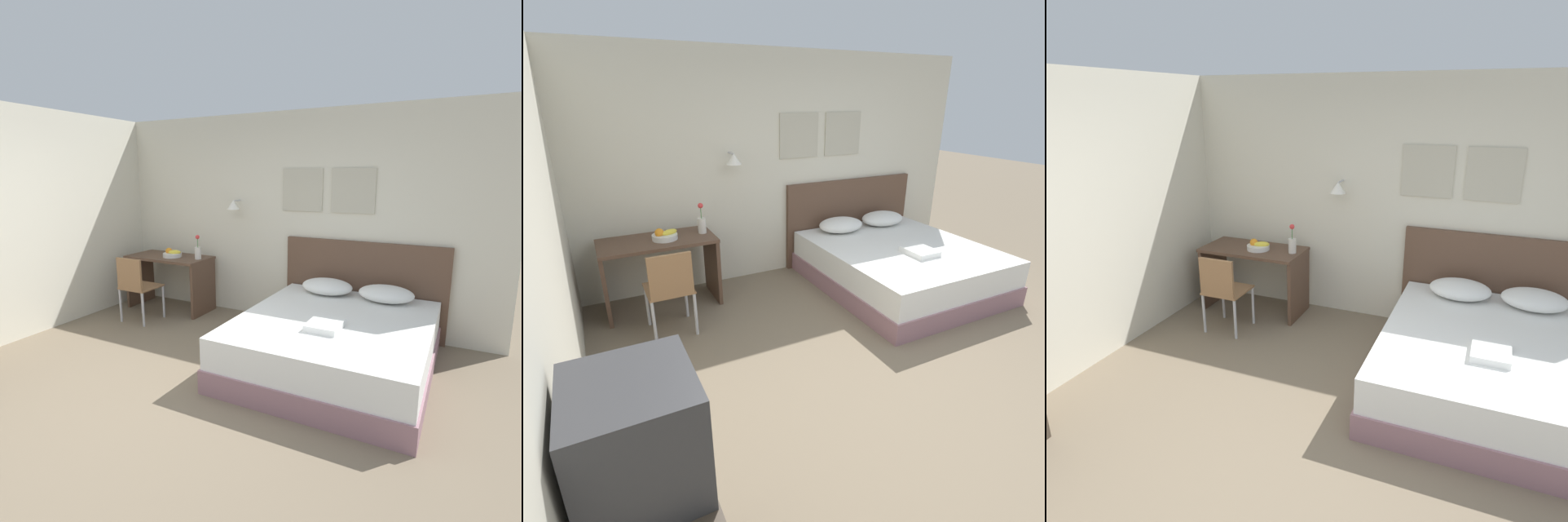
{
  "view_description": "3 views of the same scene",
  "coord_description": "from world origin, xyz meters",
  "views": [
    {
      "loc": [
        2.21,
        -2.18,
        1.87
      ],
      "look_at": [
        0.25,
        1.65,
        0.97
      ],
      "focal_mm": 28.0,
      "sensor_mm": 36.0,
      "label": 1
    },
    {
      "loc": [
        -2.09,
        -1.93,
        2.13
      ],
      "look_at": [
        -0.51,
        1.25,
        0.7
      ],
      "focal_mm": 28.0,
      "sensor_mm": 36.0,
      "label": 2
    },
    {
      "loc": [
        1.03,
        -2.27,
        2.38
      ],
      "look_at": [
        -0.52,
        1.48,
        0.97
      ],
      "focal_mm": 32.0,
      "sensor_mm": 36.0,
      "label": 3
    }
  ],
  "objects": [
    {
      "name": "flower_vase",
      "position": [
        -1.01,
        2.23,
        0.87
      ],
      "size": [
        0.09,
        0.09,
        0.33
      ],
      "color": "silver",
      "rests_on": "desk"
    },
    {
      "name": "headboard",
      "position": [
        1.14,
        2.55,
        0.56
      ],
      "size": [
        1.92,
        0.06,
        1.11
      ],
      "color": "brown",
      "rests_on": "ground_plane"
    },
    {
      "name": "pillow_right",
      "position": [
        1.48,
        2.26,
        0.6
      ],
      "size": [
        0.59,
        0.44,
        0.18
      ],
      "color": "white",
      "rests_on": "bed"
    },
    {
      "name": "bed",
      "position": [
        1.14,
        1.49,
        0.26
      ],
      "size": [
        1.8,
        2.07,
        0.52
      ],
      "color": "gray",
      "rests_on": "ground_plane"
    },
    {
      "name": "fruit_bowl",
      "position": [
        -1.42,
        2.19,
        0.81
      ],
      "size": [
        0.27,
        0.26,
        0.13
      ],
      "color": "silver",
      "rests_on": "desk"
    },
    {
      "name": "pillow_left",
      "position": [
        0.81,
        2.26,
        0.6
      ],
      "size": [
        0.59,
        0.44,
        0.18
      ],
      "color": "white",
      "rests_on": "bed"
    },
    {
      "name": "ground_plane",
      "position": [
        0.0,
        0.0,
        0.0
      ],
      "size": [
        24.0,
        24.0,
        0.0
      ],
      "primitive_type": "plane",
      "color": "#756651"
    },
    {
      "name": "folded_towel_near_foot",
      "position": [
        1.14,
        1.18,
        0.55
      ],
      "size": [
        0.29,
        0.35,
        0.06
      ],
      "color": "white",
      "rests_on": "bed"
    },
    {
      "name": "desk_chair",
      "position": [
        -1.52,
        1.58,
        0.51
      ],
      "size": [
        0.42,
        0.42,
        0.86
      ],
      "color": "#8E6642",
      "rests_on": "ground_plane"
    },
    {
      "name": "wall_back",
      "position": [
        0.01,
        2.61,
        1.33
      ],
      "size": [
        5.44,
        0.31,
        2.65
      ],
      "color": "beige",
      "rests_on": "ground_plane"
    },
    {
      "name": "desk",
      "position": [
        -1.5,
        2.22,
        0.53
      ],
      "size": [
        1.17,
        0.59,
        0.76
      ],
      "color": "brown",
      "rests_on": "ground_plane"
    }
  ]
}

